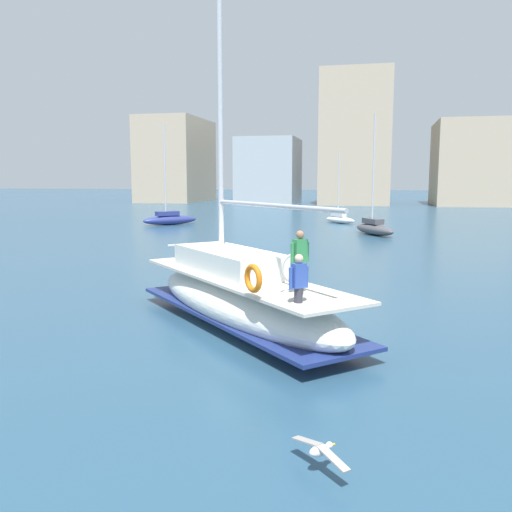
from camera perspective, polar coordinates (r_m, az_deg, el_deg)
name	(u,v)px	position (r m, az deg, el deg)	size (l,w,h in m)	color
ground_plane	(256,319)	(16.82, 0.00, -6.64)	(400.00, 400.00, 0.00)	#284C66
main_sailboat	(240,295)	(15.89, -1.72, -4.14)	(8.39, 8.58, 13.02)	white
moored_sloop_near	(340,218)	(53.45, 8.80, 3.94)	(3.50, 3.40, 6.79)	white
moored_catamaran	(374,227)	(42.81, 12.32, 2.99)	(3.68, 5.13, 9.16)	#4C4C51
moored_cutter_left	(170,218)	(51.64, -9.07, 3.93)	(4.64, 4.81, 9.23)	navy
seagull	(320,450)	(8.50, 6.79, -19.58)	(0.96, 0.94, 0.18)	silver
waterfront_buildings	(364,154)	(97.17, 11.32, 10.49)	(82.29, 20.28, 21.79)	#C6AD8E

